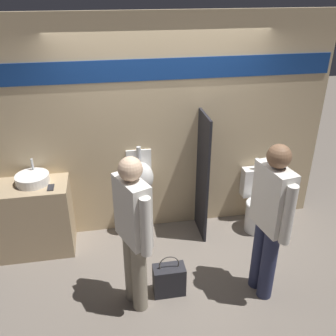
{
  "coord_description": "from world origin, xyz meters",
  "views": [
    {
      "loc": [
        -0.67,
        -3.59,
        3.0
      ],
      "look_at": [
        0.0,
        0.17,
        1.05
      ],
      "focal_mm": 40.0,
      "sensor_mm": 36.0,
      "label": 1
    }
  ],
  "objects_px": {
    "sink_basin": "(32,179)",
    "person_in_vest": "(270,217)",
    "cell_phone": "(51,187)",
    "toilet": "(257,206)",
    "shopping_bag": "(169,280)",
    "person_with_lanyard": "(133,229)",
    "urinal_near_counter": "(140,178)"
  },
  "relations": [
    {
      "from": "toilet",
      "to": "urinal_near_counter",
      "type": "bearing_deg",
      "value": 174.16
    },
    {
      "from": "urinal_near_counter",
      "to": "person_in_vest",
      "type": "distance_m",
      "value": 1.69
    },
    {
      "from": "cell_phone",
      "to": "shopping_bag",
      "type": "height_order",
      "value": "cell_phone"
    },
    {
      "from": "urinal_near_counter",
      "to": "person_in_vest",
      "type": "xyz_separation_m",
      "value": [
        1.12,
        -1.26,
        0.13
      ]
    },
    {
      "from": "cell_phone",
      "to": "person_in_vest",
      "type": "height_order",
      "value": "person_in_vest"
    },
    {
      "from": "toilet",
      "to": "sink_basin",
      "type": "bearing_deg",
      "value": 178.34
    },
    {
      "from": "cell_phone",
      "to": "toilet",
      "type": "height_order",
      "value": "toilet"
    },
    {
      "from": "sink_basin",
      "to": "toilet",
      "type": "bearing_deg",
      "value": -1.66
    },
    {
      "from": "shopping_bag",
      "to": "sink_basin",
      "type": "bearing_deg",
      "value": 143.12
    },
    {
      "from": "person_in_vest",
      "to": "person_with_lanyard",
      "type": "xyz_separation_m",
      "value": [
        -1.32,
        0.07,
        -0.02
      ]
    },
    {
      "from": "sink_basin",
      "to": "shopping_bag",
      "type": "bearing_deg",
      "value": -36.88
    },
    {
      "from": "person_in_vest",
      "to": "shopping_bag",
      "type": "relative_size",
      "value": 3.5
    },
    {
      "from": "person_with_lanyard",
      "to": "shopping_bag",
      "type": "distance_m",
      "value": 0.82
    },
    {
      "from": "person_with_lanyard",
      "to": "toilet",
      "type": "bearing_deg",
      "value": -81.39
    },
    {
      "from": "shopping_bag",
      "to": "person_with_lanyard",
      "type": "bearing_deg",
      "value": -169.18
    },
    {
      "from": "person_with_lanyard",
      "to": "shopping_bag",
      "type": "relative_size",
      "value": 3.42
    },
    {
      "from": "sink_basin",
      "to": "urinal_near_counter",
      "type": "height_order",
      "value": "urinal_near_counter"
    },
    {
      "from": "cell_phone",
      "to": "urinal_near_counter",
      "type": "xyz_separation_m",
      "value": [
        1.03,
        0.23,
        -0.1
      ]
    },
    {
      "from": "urinal_near_counter",
      "to": "person_with_lanyard",
      "type": "relative_size",
      "value": 0.72
    },
    {
      "from": "toilet",
      "to": "shopping_bag",
      "type": "distance_m",
      "value": 1.67
    },
    {
      "from": "cell_phone",
      "to": "shopping_bag",
      "type": "xyz_separation_m",
      "value": [
        1.19,
        -0.9,
        -0.73
      ]
    },
    {
      "from": "cell_phone",
      "to": "toilet",
      "type": "distance_m",
      "value": 2.61
    },
    {
      "from": "sink_basin",
      "to": "shopping_bag",
      "type": "distance_m",
      "value": 1.91
    },
    {
      "from": "urinal_near_counter",
      "to": "sink_basin",
      "type": "bearing_deg",
      "value": -176.54
    },
    {
      "from": "sink_basin",
      "to": "person_with_lanyard",
      "type": "distance_m",
      "value": 1.53
    },
    {
      "from": "cell_phone",
      "to": "person_in_vest",
      "type": "bearing_deg",
      "value": -25.55
    },
    {
      "from": "toilet",
      "to": "person_with_lanyard",
      "type": "height_order",
      "value": "person_with_lanyard"
    },
    {
      "from": "sink_basin",
      "to": "person_in_vest",
      "type": "bearing_deg",
      "value": -26.56
    },
    {
      "from": "sink_basin",
      "to": "person_with_lanyard",
      "type": "bearing_deg",
      "value": -46.82
    },
    {
      "from": "shopping_bag",
      "to": "toilet",
      "type": "bearing_deg",
      "value": 35.54
    },
    {
      "from": "sink_basin",
      "to": "toilet",
      "type": "relative_size",
      "value": 0.41
    },
    {
      "from": "sink_basin",
      "to": "toilet",
      "type": "xyz_separation_m",
      "value": [
        2.75,
        -0.08,
        -0.63
      ]
    }
  ]
}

